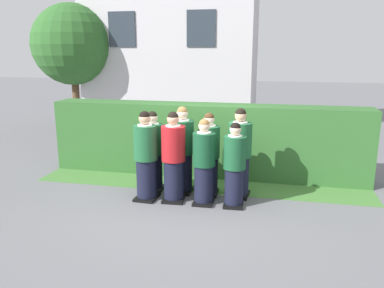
# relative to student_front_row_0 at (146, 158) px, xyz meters

# --- Properties ---
(ground_plane) EXTENTS (60.00, 60.00, 0.00)m
(ground_plane) POSITION_rel_student_front_row_0_xyz_m (0.82, 0.02, -0.80)
(ground_plane) COLOR slate
(student_front_row_0) EXTENTS (0.44, 0.50, 1.68)m
(student_front_row_0) POSITION_rel_student_front_row_0_xyz_m (0.00, 0.00, 0.00)
(student_front_row_0) COLOR black
(student_front_row_0) RESTS_ON ground
(student_in_red_blazer) EXTENTS (0.44, 0.54, 1.69)m
(student_in_red_blazer) POSITION_rel_student_front_row_0_xyz_m (0.52, 0.04, 0.00)
(student_in_red_blazer) COLOR black
(student_in_red_blazer) RESTS_ON ground
(student_front_row_2) EXTENTS (0.41, 0.50, 1.58)m
(student_front_row_2) POSITION_rel_student_front_row_0_xyz_m (1.10, 0.02, -0.05)
(student_front_row_2) COLOR black
(student_front_row_2) RESTS_ON ground
(student_front_row_3) EXTENTS (0.40, 0.45, 1.54)m
(student_front_row_3) POSITION_rel_student_front_row_0_xyz_m (1.65, 0.02, -0.07)
(student_front_row_3) COLOR black
(student_front_row_3) RESTS_ON ground
(student_rear_row_0) EXTENTS (0.42, 0.46, 1.61)m
(student_rear_row_0) POSITION_rel_student_front_row_0_xyz_m (-0.02, 0.51, -0.04)
(student_rear_row_0) COLOR black
(student_rear_row_0) RESTS_ON ground
(student_rear_row_1) EXTENTS (0.45, 0.51, 1.71)m
(student_rear_row_1) POSITION_rel_student_front_row_0_xyz_m (0.57, 0.52, 0.01)
(student_rear_row_1) COLOR black
(student_rear_row_1) RESTS_ON ground
(student_rear_row_2) EXTENTS (0.42, 0.51, 1.61)m
(student_rear_row_2) POSITION_rel_student_front_row_0_xyz_m (1.10, 0.50, -0.03)
(student_rear_row_2) COLOR black
(student_rear_row_2) RESTS_ON ground
(student_rear_row_3) EXTENTS (0.45, 0.52, 1.71)m
(student_rear_row_3) POSITION_rel_student_front_row_0_xyz_m (1.69, 0.53, 0.01)
(student_rear_row_3) COLOR black
(student_rear_row_3) RESTS_ON ground
(hedge) EXTENTS (7.00, 0.70, 1.60)m
(hedge) POSITION_rel_student_front_row_0_xyz_m (0.82, 1.74, -0.00)
(hedge) COLOR #33662D
(hedge) RESTS_ON ground
(school_building_main) EXTENTS (6.10, 3.26, 7.23)m
(school_building_main) POSITION_rel_student_front_row_0_xyz_m (-1.35, 7.11, 2.90)
(school_building_main) COLOR silver
(school_building_main) RESTS_ON ground
(oak_tree_left) EXTENTS (2.69, 2.69, 4.29)m
(oak_tree_left) POSITION_rel_student_front_row_0_xyz_m (-4.46, 5.63, 2.13)
(oak_tree_left) COLOR brown
(oak_tree_left) RESTS_ON ground
(lawn_strip) EXTENTS (7.00, 0.90, 0.01)m
(lawn_strip) POSITION_rel_student_front_row_0_xyz_m (0.82, 0.94, -0.80)
(lawn_strip) COLOR #477A38
(lawn_strip) RESTS_ON ground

